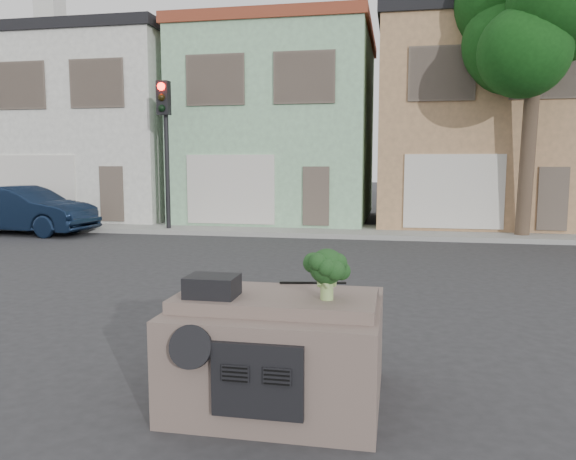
% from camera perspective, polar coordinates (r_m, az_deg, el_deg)
% --- Properties ---
extents(ground_plane, '(120.00, 120.00, 0.00)m').
position_cam_1_polar(ground_plane, '(8.75, 3.19, -8.96)').
color(ground_plane, '#303033').
rests_on(ground_plane, ground).
extents(sidewalk, '(40.00, 3.00, 0.15)m').
position_cam_1_polar(sidewalk, '(19.02, 7.45, -0.15)').
color(sidewalk, gray).
rests_on(sidewalk, ground).
extents(townhouse_white, '(7.20, 8.20, 7.55)m').
position_cam_1_polar(townhouse_white, '(25.90, -17.27, 9.66)').
color(townhouse_white, silver).
rests_on(townhouse_white, ground).
extents(townhouse_mint, '(7.20, 8.20, 7.55)m').
position_cam_1_polar(townhouse_mint, '(23.35, -0.54, 10.30)').
color(townhouse_mint, '#90C398').
rests_on(townhouse_mint, ground).
extents(townhouse_tan, '(7.20, 8.20, 7.55)m').
position_cam_1_polar(townhouse_tan, '(23.07, 18.34, 10.00)').
color(townhouse_tan, tan).
rests_on(townhouse_tan, ground).
extents(navy_sedan, '(4.97, 2.07, 1.60)m').
position_cam_1_polar(navy_sedan, '(20.78, -25.15, -0.36)').
color(navy_sedan, black).
rests_on(navy_sedan, ground).
extents(traffic_signal, '(0.40, 0.40, 5.10)m').
position_cam_1_polar(traffic_signal, '(19.40, -12.32, 7.21)').
color(traffic_signal, black).
rests_on(traffic_signal, ground).
extents(tree_near, '(4.40, 4.00, 8.50)m').
position_cam_1_polar(tree_near, '(18.65, 23.40, 12.07)').
color(tree_near, '#113D11').
rests_on(tree_near, ground).
extents(car_dashboard, '(2.00, 1.80, 1.12)m').
position_cam_1_polar(car_dashboard, '(5.76, -0.86, -11.62)').
color(car_dashboard, '#6C5A52').
rests_on(car_dashboard, ground).
extents(instrument_hump, '(0.48, 0.38, 0.20)m').
position_cam_1_polar(instrument_hump, '(5.41, -7.70, -5.67)').
color(instrument_hump, black).
rests_on(instrument_hump, car_dashboard).
extents(wiper_arm, '(0.69, 0.15, 0.02)m').
position_cam_1_polar(wiper_arm, '(5.92, 2.54, -5.38)').
color(wiper_arm, black).
rests_on(wiper_arm, car_dashboard).
extents(broccoli, '(0.51, 0.51, 0.49)m').
position_cam_1_polar(broccoli, '(5.22, 3.98, -4.44)').
color(broccoli, '#153314').
rests_on(broccoli, car_dashboard).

